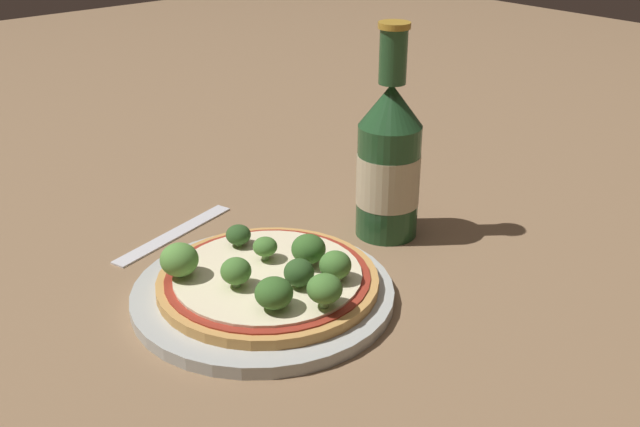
# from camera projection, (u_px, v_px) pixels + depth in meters

# --- Properties ---
(ground_plane) EXTENTS (3.00, 3.00, 0.00)m
(ground_plane) POSITION_uv_depth(u_px,v_px,m) (260.00, 296.00, 0.70)
(ground_plane) COLOR #846647
(plate) EXTENTS (0.24, 0.24, 0.01)m
(plate) POSITION_uv_depth(u_px,v_px,m) (265.00, 293.00, 0.69)
(plate) COLOR #B2B7B2
(plate) RESTS_ON ground_plane
(pizza) EXTENTS (0.20, 0.20, 0.01)m
(pizza) POSITION_uv_depth(u_px,v_px,m) (268.00, 279.00, 0.69)
(pizza) COLOR tan
(pizza) RESTS_ON plate
(broccoli_floret_0) EXTENTS (0.03, 0.03, 0.03)m
(broccoli_floret_0) POSITION_uv_depth(u_px,v_px,m) (236.00, 271.00, 0.66)
(broccoli_floret_0) COLOR #6B8E51
(broccoli_floret_0) RESTS_ON pizza
(broccoli_floret_1) EXTENTS (0.03, 0.03, 0.03)m
(broccoli_floret_1) POSITION_uv_depth(u_px,v_px,m) (335.00, 265.00, 0.67)
(broccoli_floret_1) COLOR #6B8E51
(broccoli_floret_1) RESTS_ON pizza
(broccoli_floret_2) EXTENTS (0.02, 0.02, 0.02)m
(broccoli_floret_2) POSITION_uv_depth(u_px,v_px,m) (238.00, 235.00, 0.73)
(broccoli_floret_2) COLOR #6B8E51
(broccoli_floret_2) RESTS_ON pizza
(broccoli_floret_3) EXTENTS (0.03, 0.03, 0.03)m
(broccoli_floret_3) POSITION_uv_depth(u_px,v_px,m) (179.00, 260.00, 0.67)
(broccoli_floret_3) COLOR #6B8E51
(broccoli_floret_3) RESTS_ON pizza
(broccoli_floret_4) EXTENTS (0.03, 0.03, 0.03)m
(broccoli_floret_4) POSITION_uv_depth(u_px,v_px,m) (325.00, 289.00, 0.63)
(broccoli_floret_4) COLOR #6B8E51
(broccoli_floret_4) RESTS_ON pizza
(broccoli_floret_5) EXTENTS (0.03, 0.03, 0.03)m
(broccoli_floret_5) POSITION_uv_depth(u_px,v_px,m) (299.00, 273.00, 0.66)
(broccoli_floret_5) COLOR #6B8E51
(broccoli_floret_5) RESTS_ON pizza
(broccoli_floret_6) EXTENTS (0.03, 0.03, 0.03)m
(broccoli_floret_6) POSITION_uv_depth(u_px,v_px,m) (309.00, 249.00, 0.69)
(broccoli_floret_6) COLOR #6B8E51
(broccoli_floret_6) RESTS_ON pizza
(broccoli_floret_7) EXTENTS (0.03, 0.03, 0.03)m
(broccoli_floret_7) POSITION_uv_depth(u_px,v_px,m) (274.00, 293.00, 0.63)
(broccoli_floret_7) COLOR #6B8E51
(broccoli_floret_7) RESTS_ON pizza
(broccoli_floret_8) EXTENTS (0.02, 0.02, 0.02)m
(broccoli_floret_8) POSITION_uv_depth(u_px,v_px,m) (265.00, 247.00, 0.70)
(broccoli_floret_8) COLOR #6B8E51
(broccoli_floret_8) RESTS_ON pizza
(beer_bottle) EXTENTS (0.07, 0.07, 0.23)m
(beer_bottle) POSITION_uv_depth(u_px,v_px,m) (389.00, 161.00, 0.78)
(beer_bottle) COLOR #234C28
(beer_bottle) RESTS_ON ground_plane
(fork) EXTENTS (0.06, 0.16, 0.00)m
(fork) POSITION_uv_depth(u_px,v_px,m) (174.00, 233.00, 0.81)
(fork) COLOR silver
(fork) RESTS_ON ground_plane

